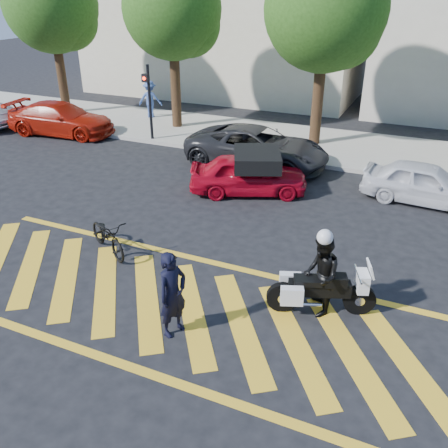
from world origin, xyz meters
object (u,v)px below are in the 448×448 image
at_px(bicycle, 108,236).
at_px(parked_left, 61,119).
at_px(officer_bike, 173,294).
at_px(police_motorcycle, 320,290).
at_px(officer_moto, 321,275).
at_px(parked_mid_right, 425,183).
at_px(parked_mid_left, 257,147).
at_px(red_convertible, 248,174).

distance_m(bicycle, parked_left, 11.40).
height_order(officer_bike, parked_left, officer_bike).
bearing_deg(parked_left, police_motorcycle, -127.69).
height_order(officer_moto, parked_mid_right, officer_moto).
bearing_deg(parked_mid_left, parked_left, 88.46).
distance_m(officer_bike, red_convertible, 7.14).
distance_m(bicycle, parked_mid_left, 7.56).
height_order(police_motorcycle, red_convertible, red_convertible).
height_order(parked_mid_left, parked_mid_right, parked_mid_left).
relative_size(officer_bike, parked_mid_left, 0.34).
relative_size(officer_bike, officer_moto, 1.00).
distance_m(police_motorcycle, officer_moto, 0.35).
bearing_deg(red_convertible, parked_mid_left, -8.77).
distance_m(police_motorcycle, parked_mid_left, 8.81).
bearing_deg(red_convertible, bicycle, 137.17).
height_order(police_motorcycle, parked_left, parked_left).
bearing_deg(officer_moto, bicycle, -113.22).
bearing_deg(parked_left, red_convertible, -112.83).
height_order(officer_bike, red_convertible, officer_bike).
height_order(officer_bike, officer_moto, officer_bike).
bearing_deg(officer_moto, parked_mid_left, -171.92).
xyz_separation_m(officer_moto, parked_mid_right, (1.62, 6.75, -0.25)).
bearing_deg(officer_bike, parked_left, 66.87).
bearing_deg(parked_mid_left, officer_moto, -150.50).
relative_size(police_motorcycle, officer_moto, 1.21).
xyz_separation_m(officer_bike, parked_mid_left, (-1.83, 9.48, -0.16)).
height_order(police_motorcycle, officer_moto, officer_moto).
xyz_separation_m(police_motorcycle, red_convertible, (-3.62, 5.26, 0.10)).
distance_m(parked_left, parked_mid_right, 15.36).
distance_m(officer_moto, parked_mid_left, 8.79).
xyz_separation_m(red_convertible, parked_mid_right, (5.22, 1.50, -0.00)).
relative_size(bicycle, parked_mid_right, 0.48).
height_order(parked_left, parked_mid_right, parked_left).
xyz_separation_m(red_convertible, parked_left, (-10.08, 2.84, 0.07)).
distance_m(officer_bike, bicycle, 3.67).
height_order(officer_moto, red_convertible, officer_moto).
bearing_deg(red_convertible, police_motorcycle, -168.31).
relative_size(parked_left, parked_mid_right, 1.30).
height_order(officer_bike, parked_mid_left, officer_bike).
bearing_deg(bicycle, parked_mid_left, 20.27).
distance_m(police_motorcycle, parked_left, 15.92).
bearing_deg(police_motorcycle, officer_bike, -164.35).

